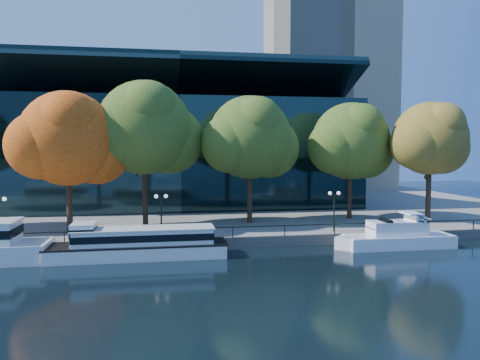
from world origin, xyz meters
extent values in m
plane|color=black|center=(0.00, 0.00, 0.00)|extent=(160.00, 160.00, 0.00)
cube|color=slate|center=(0.00, 36.50, 0.50)|extent=(90.00, 67.00, 1.00)
cube|color=#47443F|center=(0.00, 3.05, 0.50)|extent=(90.00, 0.25, 1.00)
cube|color=black|center=(0.00, 3.25, 1.95)|extent=(88.20, 0.08, 0.08)
cube|color=black|center=(0.00, 3.25, 1.45)|extent=(0.07, 0.07, 0.90)
cube|color=black|center=(-4.00, 32.00, 8.00)|extent=(50.00, 24.00, 16.00)
cube|color=black|center=(-4.00, 28.00, 17.50)|extent=(50.00, 17.14, 7.86)
cube|color=tan|center=(28.00, 55.00, 32.50)|extent=(22.00, 22.00, 65.00)
cube|color=white|center=(-8.55, 0.67, 0.58)|extent=(14.75, 3.58, 1.16)
cube|color=black|center=(-8.55, 0.67, 1.18)|extent=(15.05, 3.65, 0.13)
cube|color=white|center=(-15.92, 0.67, 0.58)|extent=(2.97, 2.97, 1.16)
cube|color=white|center=(-8.02, 0.67, 1.84)|extent=(11.51, 2.94, 1.26)
cube|color=black|center=(-8.02, 0.67, 1.90)|extent=(11.65, 3.01, 0.58)
cube|color=white|center=(-8.02, 0.67, 2.53)|extent=(11.80, 3.08, 0.11)
cube|color=white|center=(-12.97, 0.67, 2.16)|extent=(1.90, 2.51, 1.90)
cube|color=black|center=(-12.97, 0.67, 2.37)|extent=(1.95, 2.58, 0.74)
cube|color=white|center=(15.30, 0.62, 0.59)|extent=(10.27, 2.93, 1.17)
cube|color=white|center=(10.17, 0.62, 0.59)|extent=(2.25, 2.25, 1.17)
cube|color=white|center=(15.30, 0.62, 1.19)|extent=(10.06, 2.87, 0.08)
cube|color=white|center=(14.79, 0.62, 1.91)|extent=(4.62, 2.20, 1.27)
cube|color=black|center=(13.45, 0.62, 2.00)|extent=(2.02, 2.11, 1.60)
cube|color=white|center=(16.53, 0.62, 2.84)|extent=(0.24, 2.29, 0.78)
cube|color=white|center=(16.53, 0.62, 3.23)|extent=(1.37, 2.29, 0.15)
cube|color=white|center=(16.36, 0.57, 0.55)|extent=(8.27, 2.57, 1.10)
cube|color=white|center=(12.22, 0.57, 0.55)|extent=(2.03, 2.03, 1.10)
cube|color=white|center=(16.36, 0.57, 1.12)|extent=(8.11, 2.52, 0.07)
cube|color=white|center=(15.95, 0.57, 1.79)|extent=(3.72, 1.93, 1.19)
cube|color=black|center=(14.87, 0.57, 1.88)|extent=(1.68, 1.85, 1.39)
cube|color=white|center=(17.35, 0.57, 2.67)|extent=(0.23, 2.01, 0.74)
cube|color=white|center=(17.35, 0.57, 2.76)|extent=(1.29, 2.01, 0.14)
cylinder|color=black|center=(-15.46, 8.52, 4.70)|extent=(0.56, 0.56, 7.40)
cylinder|color=black|center=(-14.96, 8.72, 7.61)|extent=(1.18, 1.79, 3.70)
cylinder|color=black|center=(-15.86, 8.22, 7.35)|extent=(1.08, 1.23, 3.31)
sphere|color=#B0340E|center=(-15.46, 8.52, 10.25)|extent=(9.27, 9.27, 9.27)
sphere|color=#B0340E|center=(-12.91, 9.91, 9.10)|extent=(6.95, 6.95, 6.95)
sphere|color=#B0340E|center=(-17.78, 7.60, 9.56)|extent=(6.49, 6.49, 6.49)
sphere|color=#B0340E|center=(-15.00, 6.67, 11.88)|extent=(5.56, 5.56, 5.56)
cylinder|color=black|center=(-8.20, 10.71, 5.18)|extent=(0.56, 0.56, 8.36)
cylinder|color=black|center=(-7.70, 10.91, 8.46)|extent=(1.29, 1.97, 4.17)
cylinder|color=black|center=(-8.60, 10.41, 8.16)|extent=(1.18, 1.34, 3.73)
sphere|color=#355019|center=(-8.20, 10.71, 11.44)|extent=(9.84, 9.84, 9.84)
sphere|color=#355019|center=(-5.50, 12.19, 10.21)|extent=(7.38, 7.38, 7.38)
sphere|color=#355019|center=(-10.66, 9.73, 10.71)|extent=(6.89, 6.89, 6.89)
sphere|color=#355019|center=(-7.71, 8.75, 13.17)|extent=(5.90, 5.90, 5.90)
cylinder|color=black|center=(3.17, 11.32, 4.79)|extent=(0.56, 0.56, 7.59)
cylinder|color=black|center=(3.67, 11.52, 7.77)|extent=(1.20, 1.82, 3.79)
cylinder|color=black|center=(2.77, 11.02, 7.50)|extent=(1.10, 1.25, 3.39)
sphere|color=#355019|center=(3.17, 11.32, 10.48)|extent=(9.17, 9.17, 9.17)
sphere|color=#355019|center=(5.70, 12.69, 9.34)|extent=(6.88, 6.88, 6.88)
sphere|color=#355019|center=(0.88, 10.40, 9.80)|extent=(6.42, 6.42, 6.42)
sphere|color=#355019|center=(3.63, 9.48, 12.09)|extent=(5.50, 5.50, 5.50)
cylinder|color=black|center=(15.41, 12.40, 4.65)|extent=(0.56, 0.56, 7.29)
cylinder|color=black|center=(15.91, 12.60, 7.51)|extent=(1.17, 1.76, 3.65)
cylinder|color=black|center=(15.01, 12.10, 7.25)|extent=(1.07, 1.21, 3.26)
sphere|color=#355019|center=(15.41, 12.40, 10.12)|extent=(8.99, 8.99, 8.99)
sphere|color=#355019|center=(17.88, 13.75, 8.99)|extent=(6.74, 6.74, 6.74)
sphere|color=#355019|center=(13.16, 11.50, 9.44)|extent=(6.29, 6.29, 6.29)
sphere|color=#355019|center=(15.85, 10.61, 11.69)|extent=(5.39, 5.39, 5.39)
cylinder|color=black|center=(23.16, 8.58, 4.76)|extent=(0.56, 0.56, 7.51)
cylinder|color=black|center=(23.66, 8.78, 7.71)|extent=(1.19, 1.81, 3.76)
cylinder|color=black|center=(22.76, 8.28, 7.44)|extent=(1.10, 1.24, 3.36)
sphere|color=brown|center=(23.16, 8.58, 10.39)|extent=(8.17, 8.17, 8.17)
sphere|color=brown|center=(25.41, 9.80, 9.37)|extent=(6.13, 6.13, 6.13)
sphere|color=brown|center=(21.12, 7.76, 9.78)|extent=(5.72, 5.72, 5.72)
sphere|color=brown|center=(23.57, 6.94, 11.82)|extent=(4.90, 4.90, 4.90)
cylinder|color=black|center=(-20.65, 4.50, 2.80)|extent=(0.14, 0.14, 3.60)
sphere|color=white|center=(-20.20, 4.50, 4.85)|extent=(0.36, 0.36, 0.36)
cylinder|color=black|center=(-6.57, 4.50, 2.80)|extent=(0.14, 0.14, 3.60)
cube|color=black|center=(-6.57, 4.50, 4.65)|extent=(0.90, 0.06, 0.06)
sphere|color=white|center=(-7.02, 4.50, 4.85)|extent=(0.36, 0.36, 0.36)
sphere|color=white|center=(-6.12, 4.50, 4.85)|extent=(0.36, 0.36, 0.36)
cylinder|color=black|center=(10.42, 4.50, 2.80)|extent=(0.14, 0.14, 3.60)
cube|color=black|center=(10.42, 4.50, 4.65)|extent=(0.90, 0.06, 0.06)
sphere|color=white|center=(9.97, 4.50, 4.85)|extent=(0.36, 0.36, 0.36)
sphere|color=white|center=(10.87, 4.50, 4.85)|extent=(0.36, 0.36, 0.36)
camera|label=1|loc=(-6.71, -39.41, 9.39)|focal=35.00mm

